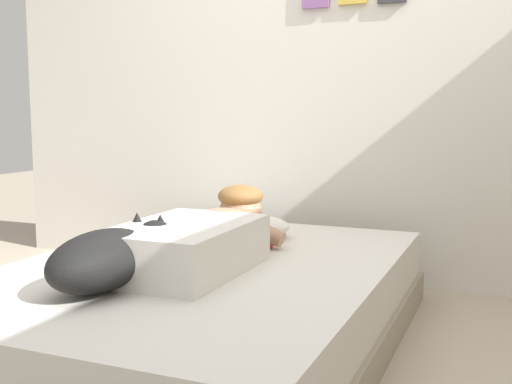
# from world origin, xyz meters

# --- Properties ---
(ground_plane) EXTENTS (12.76, 12.76, 0.00)m
(ground_plane) POSITION_xyz_m (0.00, 0.00, 0.00)
(ground_plane) COLOR tan
(back_wall) EXTENTS (4.38, 0.12, 2.50)m
(back_wall) POSITION_xyz_m (0.00, 1.39, 1.25)
(back_wall) COLOR silver
(back_wall) RESTS_ON ground
(bed) EXTENTS (1.43, 2.00, 0.34)m
(bed) POSITION_xyz_m (-0.28, 0.15, 0.17)
(bed) COLOR gray
(bed) RESTS_ON ground
(pillow) EXTENTS (0.52, 0.32, 0.11)m
(pillow) POSITION_xyz_m (-0.38, 0.70, 0.39)
(pillow) COLOR white
(pillow) RESTS_ON bed
(person_lying) EXTENTS (0.43, 0.92, 0.27)m
(person_lying) POSITION_xyz_m (-0.28, 0.15, 0.44)
(person_lying) COLOR silver
(person_lying) RESTS_ON bed
(dog) EXTENTS (0.26, 0.57, 0.21)m
(dog) POSITION_xyz_m (-0.41, -0.27, 0.44)
(dog) COLOR black
(dog) RESTS_ON bed
(coffee_cup) EXTENTS (0.13, 0.09, 0.07)m
(coffee_cup) POSITION_xyz_m (-0.17, 0.51, 0.38)
(coffee_cup) COLOR #D84C47
(coffee_cup) RESTS_ON bed
(cell_phone) EXTENTS (0.07, 0.14, 0.01)m
(cell_phone) POSITION_xyz_m (-0.17, -0.09, 0.34)
(cell_phone) COLOR black
(cell_phone) RESTS_ON bed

